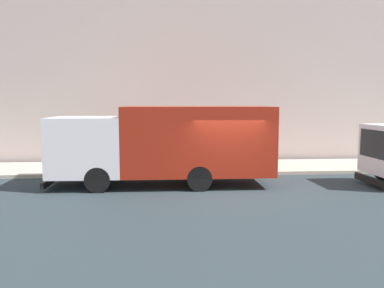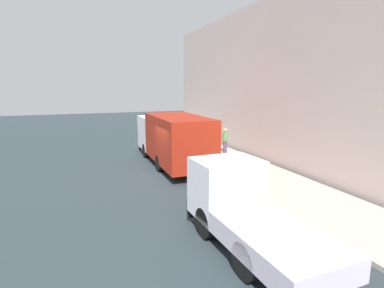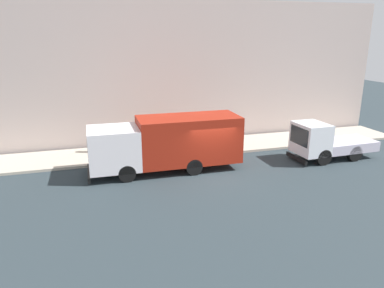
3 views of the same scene
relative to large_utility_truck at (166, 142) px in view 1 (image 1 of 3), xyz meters
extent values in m
plane|color=#293439|center=(-1.38, -2.20, -1.62)|extent=(80.00, 80.00, 0.00)
cube|color=#B5AB99|center=(3.37, -2.20, -1.55)|extent=(3.49, 30.00, 0.15)
cube|color=#BDA9A1|center=(5.61, -2.20, 3.11)|extent=(0.50, 30.00, 9.47)
cube|color=white|center=(0.03, 2.87, -0.11)|extent=(2.47, 2.62, 2.12)
cube|color=black|center=(0.04, 4.14, 0.14)|extent=(2.06, 0.08, 1.19)
cube|color=maroon|center=(-0.01, -1.19, 0.08)|extent=(2.50, 5.53, 2.51)
cube|color=black|center=(0.04, 4.22, -1.37)|extent=(2.35, 0.14, 0.24)
cylinder|color=black|center=(-1.05, 2.36, -1.17)|extent=(0.31, 0.89, 0.89)
cylinder|color=black|center=(1.10, 2.34, -1.17)|extent=(0.31, 0.89, 0.89)
cylinder|color=black|center=(-1.09, -1.17, -1.17)|extent=(0.31, 0.89, 0.89)
cylinder|color=black|center=(1.06, -1.20, -1.17)|extent=(0.31, 0.89, 0.89)
cube|color=black|center=(-0.88, -7.60, -0.02)|extent=(1.71, 0.12, 1.02)
cube|color=black|center=(-0.89, -7.52, -1.36)|extent=(1.96, 0.19, 0.24)
cylinder|color=#4B3B5A|center=(4.03, 1.08, -1.06)|extent=(0.39, 0.39, 0.82)
cylinder|color=#558E4A|center=(4.03, 1.08, -0.35)|extent=(0.52, 0.52, 0.61)
sphere|color=#D7AC87|center=(4.03, 1.08, 0.07)|extent=(0.24, 0.24, 0.24)
cylinder|color=#503E51|center=(3.94, 3.62, -1.07)|extent=(0.37, 0.37, 0.81)
cylinder|color=#255A9C|center=(3.94, 3.62, -0.34)|extent=(0.49, 0.49, 0.64)
sphere|color=tan|center=(3.94, 3.62, 0.08)|extent=(0.20, 0.20, 0.20)
camera|label=1|loc=(-14.35, 0.05, 1.48)|focal=36.02mm
camera|label=2|loc=(-5.19, -16.51, 2.90)|focal=28.23mm
camera|label=3|loc=(-18.37, 4.04, 5.47)|focal=33.77mm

